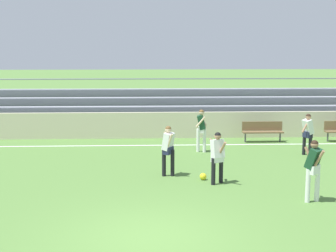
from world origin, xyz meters
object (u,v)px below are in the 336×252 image
object	(u,v)px
player_white_dropping_back	(217,153)
player_dark_overlapping	(314,165)
player_white_on_ball	(168,146)
player_dark_deep_cover	(201,127)
soccer_ball	(203,176)
bleacher_stand	(144,109)
bench_centre_sideline	(263,130)
player_white_wide_right	(308,131)

from	to	relation	value
player_white_dropping_back	player_dark_overlapping	xyz separation A→B (m)	(2.35, -1.87, 0.07)
player_white_dropping_back	player_white_on_ball	bearing A→B (deg)	146.63
player_dark_deep_cover	soccer_ball	bearing A→B (deg)	-95.32
bleacher_stand	player_white_on_ball	distance (m)	9.21
bleacher_stand	player_dark_deep_cover	xyz separation A→B (m)	(2.32, -5.54, -0.03)
player_white_dropping_back	player_dark_overlapping	size ratio (longest dim) A/B	0.94
player_white_dropping_back	bleacher_stand	bearing A→B (deg)	102.85
bench_centre_sideline	player_white_on_ball	bearing A→B (deg)	-128.12
bench_centre_sideline	player_white_dropping_back	size ratio (longest dim) A/B	1.11
bench_centre_sideline	player_dark_overlapping	distance (m)	8.53
player_white_wide_right	soccer_ball	distance (m)	5.66
player_white_on_ball	player_white_wide_right	bearing A→B (deg)	27.39
player_white_dropping_back	player_dark_deep_cover	distance (m)	4.61
bleacher_stand	soccer_ball	distance (m)	9.93
bleacher_stand	player_dark_deep_cover	bearing A→B (deg)	-67.28
player_white_on_ball	bleacher_stand	bearing A→B (deg)	95.24
player_white_dropping_back	soccer_ball	size ratio (longest dim) A/B	7.35
player_white_dropping_back	player_white_wide_right	distance (m)	5.59
bleacher_stand	player_white_on_ball	size ratio (longest dim) A/B	16.09
player_dark_deep_cover	player_dark_overlapping	size ratio (longest dim) A/B	1.00
bench_centre_sideline	player_dark_overlapping	size ratio (longest dim) A/B	1.05
player_white_on_ball	player_dark_overlapping	distance (m)	4.76
bleacher_stand	player_white_wide_right	world-z (taller)	bleacher_stand
player_white_on_ball	player_white_wide_right	size ratio (longest dim) A/B	1.02
bleacher_stand	player_white_dropping_back	world-z (taller)	bleacher_stand
bench_centre_sideline	player_dark_deep_cover	distance (m)	3.60
player_dark_overlapping	soccer_ball	distance (m)	3.70
player_white_on_ball	player_dark_overlapping	bearing A→B (deg)	-36.67
player_white_dropping_back	player_dark_deep_cover	size ratio (longest dim) A/B	0.94
bench_centre_sideline	player_white_dropping_back	world-z (taller)	player_white_dropping_back
bleacher_stand	player_dark_overlapping	distance (m)	12.89
bleacher_stand	bench_centre_sideline	world-z (taller)	bleacher_stand
bleacher_stand	player_white_on_ball	bearing A→B (deg)	-84.76
player_white_wide_right	bleacher_stand	bearing A→B (deg)	135.33
player_dark_overlapping	soccer_ball	world-z (taller)	player_dark_overlapping
player_white_wide_right	player_dark_overlapping	xyz separation A→B (m)	(-1.72, -5.71, 0.06)
player_dark_deep_cover	soccer_ball	xyz separation A→B (m)	(-0.39, -4.16, -0.92)
bleacher_stand	player_white_wide_right	xyz separation A→B (m)	(6.38, -6.31, -0.10)
player_white_dropping_back	soccer_ball	distance (m)	1.03
bleacher_stand	player_white_wide_right	distance (m)	8.97
player_white_dropping_back	player_dark_deep_cover	world-z (taller)	player_dark_deep_cover
player_white_on_ball	player_dark_deep_cover	distance (m)	3.93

